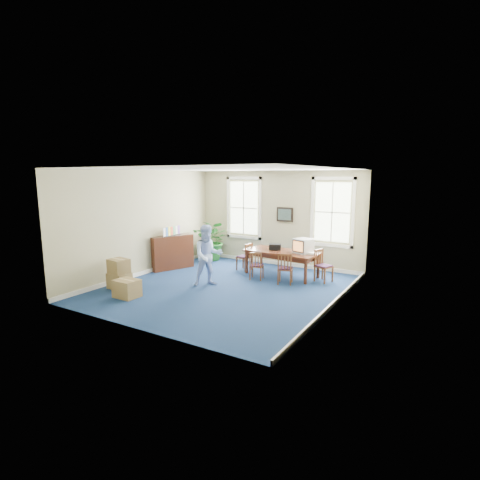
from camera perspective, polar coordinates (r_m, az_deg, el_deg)
The scene contains 25 objects.
floor at distance 10.32m, azimuth -2.20°, elevation -7.29°, with size 6.50×6.50×0.00m, color navy.
ceiling at distance 9.87m, azimuth -2.32°, elevation 10.76°, with size 6.50×6.50×0.00m, color white.
wall_back at distance 12.80m, azimuth 5.69°, elevation 3.31°, with size 6.50×6.50×0.00m, color tan.
wall_front at distance 7.50m, azimuth -15.89°, elevation -1.58°, with size 6.50×6.50×0.00m, color tan.
wall_left at distance 11.86m, azimuth -14.52°, elevation 2.54°, with size 6.50×6.50×0.00m, color tan.
wall_right at distance 8.73m, azimuth 14.51°, elevation 0.05°, with size 6.50×6.50×0.00m, color tan.
baseboard_back at distance 13.03m, azimuth 5.52°, elevation -3.45°, with size 6.00×0.04×0.12m, color white.
baseboard_left at distance 12.12m, azimuth -14.11°, elevation -4.71°, with size 0.04×6.50×0.12m, color white.
baseboard_right at distance 9.12m, azimuth 13.91°, elevation -9.52°, with size 0.04×6.50×0.12m, color white.
window_left at distance 13.35m, azimuth 0.60°, elevation 4.91°, with size 1.40×0.12×2.20m, color white, non-canonical shape.
window_right at distance 12.08m, azimuth 13.89°, elevation 4.12°, with size 1.40×0.12×2.20m, color white, non-canonical shape.
wall_picture at distance 12.62m, azimuth 6.84°, elevation 3.88°, with size 0.58×0.06×0.48m, color black, non-canonical shape.
conference_table at distance 11.55m, azimuth 6.37°, elevation -3.54°, with size 2.25×1.02×0.77m, color #472011, non-canonical shape.
crt_tv at distance 11.22m, azimuth 9.62°, elevation -0.88°, with size 0.47×0.52×0.43m, color #B7B7BC, non-canonical shape.
game_console at distance 11.10m, azimuth 10.97°, elevation -2.02°, with size 0.17×0.22×0.05m, color white.
equipment_bag at distance 11.60m, azimuth 5.37°, elevation -1.07°, with size 0.37×0.24×0.18m, color black.
chair_near_left at distance 11.07m, azimuth 2.55°, elevation -3.88°, with size 0.38×0.38×0.84m, color brown, non-canonical shape.
chair_near_right at distance 10.67m, azimuth 6.92°, elevation -4.29°, with size 0.40×0.40×0.90m, color brown, non-canonical shape.
chair_end_left at distance 12.12m, azimuth 0.65°, elevation -2.54°, with size 0.40×0.40×0.89m, color brown, non-canonical shape.
chair_end_right at distance 11.06m, azimuth 12.66°, elevation -3.88°, with size 0.42×0.42×0.93m, color brown, non-canonical shape.
man at distance 10.40m, azimuth -4.91°, elevation -2.36°, with size 0.83×0.64×1.70m, color #A2BCF8.
credenza at distance 12.47m, azimuth -10.34°, elevation -1.83°, with size 0.40×1.42×1.11m, color #472011.
brochure_rack at distance 12.34m, azimuth -10.37°, elevation 1.42°, with size 0.13×0.72×0.32m, color #99999E, non-canonical shape.
potted_plant at distance 13.54m, azimuth -4.19°, elevation -0.05°, with size 1.30×1.14×1.45m, color #154F18.
cardboard_boxes at distance 10.59m, azimuth -16.74°, elevation -4.86°, with size 1.50×1.50×0.86m, color olive, non-canonical shape.
Camera 1 is at (5.37, -8.28, 3.02)m, focal length 28.00 mm.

